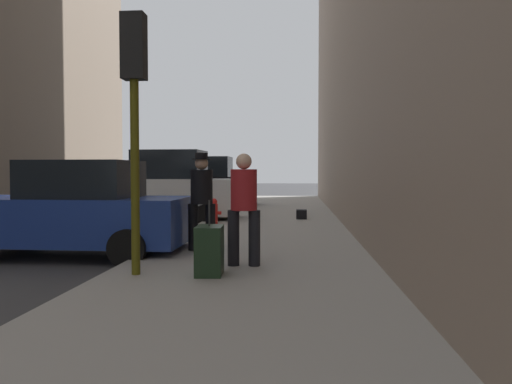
# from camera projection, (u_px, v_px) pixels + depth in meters

# --- Properties ---
(sidewalk) EXTENTS (4.00, 40.00, 0.15)m
(sidewalk) POSITION_uv_depth(u_px,v_px,m) (260.00, 246.00, 10.13)
(sidewalk) COLOR gray
(sidewalk) RESTS_ON ground_plane
(parked_blue_sedan) EXTENTS (4.23, 2.12, 1.79)m
(parked_blue_sedan) POSITION_uv_depth(u_px,v_px,m) (76.00, 211.00, 9.24)
(parked_blue_sedan) COLOR navy
(parked_blue_sedan) RESTS_ON ground_plane
(parked_white_van) EXTENTS (4.65, 2.16, 2.25)m
(parked_white_van) POSITION_uv_depth(u_px,v_px,m) (165.00, 190.00, 15.54)
(parked_white_van) COLOR silver
(parked_white_van) RESTS_ON ground_plane
(parked_black_suv) EXTENTS (4.62, 2.10, 2.25)m
(parked_black_suv) POSITION_uv_depth(u_px,v_px,m) (204.00, 185.00, 21.90)
(parked_black_suv) COLOR black
(parked_black_suv) RESTS_ON ground_plane
(fire_hydrant) EXTENTS (0.42, 0.22, 0.70)m
(fire_hydrant) POSITION_uv_depth(u_px,v_px,m) (214.00, 211.00, 13.76)
(fire_hydrant) COLOR red
(fire_hydrant) RESTS_ON sidewalk
(traffic_light) EXTENTS (0.32, 0.32, 3.60)m
(traffic_light) POSITION_uv_depth(u_px,v_px,m) (134.00, 86.00, 6.86)
(traffic_light) COLOR #514C0F
(traffic_light) RESTS_ON sidewalk
(pedestrian_in_red_jacket) EXTENTS (0.50, 0.40, 1.71)m
(pedestrian_in_red_jacket) POSITION_uv_depth(u_px,v_px,m) (244.00, 203.00, 7.57)
(pedestrian_in_red_jacket) COLOR black
(pedestrian_in_red_jacket) RESTS_ON sidewalk
(pedestrian_with_fedora) EXTENTS (0.51, 0.41, 1.78)m
(pedestrian_with_fedora) POSITION_uv_depth(u_px,v_px,m) (202.00, 196.00, 9.06)
(pedestrian_with_fedora) COLOR black
(pedestrian_with_fedora) RESTS_ON sidewalk
(rolling_suitcase) EXTENTS (0.39, 0.58, 1.04)m
(rolling_suitcase) POSITION_uv_depth(u_px,v_px,m) (209.00, 250.00, 6.93)
(rolling_suitcase) COLOR black
(rolling_suitcase) RESTS_ON sidewalk
(duffel_bag) EXTENTS (0.32, 0.44, 0.28)m
(duffel_bag) POSITION_uv_depth(u_px,v_px,m) (301.00, 214.00, 15.24)
(duffel_bag) COLOR black
(duffel_bag) RESTS_ON sidewalk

